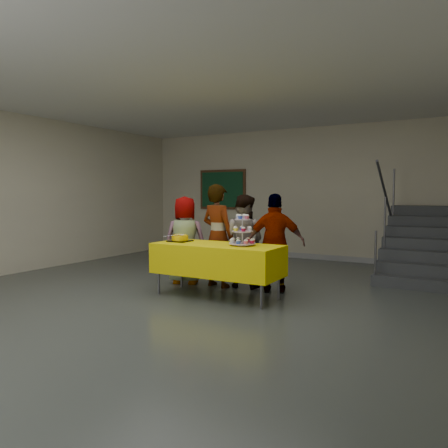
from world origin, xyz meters
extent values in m
plane|color=#4C514C|center=(0.00, 0.00, 0.00)|extent=(10.00, 10.00, 0.00)
cube|color=beige|center=(0.00, 5.00, 1.50)|extent=(8.00, 0.04, 3.00)
cube|color=silver|center=(0.00, 0.00, 3.00)|extent=(8.00, 10.00, 0.04)
cube|color=#999999|center=(0.00, 4.98, 0.06)|extent=(7.90, 0.03, 0.12)
cylinder|color=#595960|center=(-0.58, 0.47, 0.36)|extent=(0.04, 0.04, 0.73)
cylinder|color=#595960|center=(1.10, 0.47, 0.36)|extent=(0.04, 0.04, 0.73)
cylinder|color=#595960|center=(-0.58, 1.05, 0.36)|extent=(0.04, 0.04, 0.73)
cylinder|color=#595960|center=(1.10, 1.05, 0.36)|extent=(0.04, 0.04, 0.73)
cube|color=#595960|center=(0.26, 0.76, 0.74)|extent=(1.80, 0.70, 0.02)
cube|color=yellow|center=(0.26, 0.76, 0.55)|extent=(1.88, 0.78, 0.44)
cylinder|color=silver|center=(0.65, 0.79, 0.78)|extent=(0.18, 0.18, 0.01)
cylinder|color=silver|center=(0.65, 0.79, 0.98)|extent=(0.02, 0.02, 0.42)
cylinder|color=silver|center=(0.65, 0.79, 0.80)|extent=(0.38, 0.38, 0.01)
cylinder|color=silver|center=(0.65, 0.79, 0.97)|extent=(0.30, 0.30, 0.01)
cylinder|color=silver|center=(0.65, 0.79, 1.14)|extent=(0.22, 0.22, 0.01)
cube|color=black|center=(-0.41, 0.78, 0.78)|extent=(0.30, 0.30, 0.02)
cylinder|color=#FFC600|center=(-0.41, 0.78, 0.82)|extent=(0.25, 0.25, 0.07)
ellipsoid|color=#FFC600|center=(-0.41, 0.78, 0.86)|extent=(0.25, 0.25, 0.05)
ellipsoid|color=white|center=(-0.37, 0.75, 0.88)|extent=(0.08, 0.08, 0.02)
cube|color=silver|center=(-0.43, 0.65, 0.88)|extent=(0.30, 0.16, 0.04)
imported|color=slate|center=(-0.69, 1.32, 0.73)|extent=(0.83, 0.68, 1.45)
imported|color=#5B5C65|center=(-0.10, 1.38, 0.82)|extent=(0.67, 0.50, 1.65)
imported|color=slate|center=(0.27, 1.56, 0.74)|extent=(0.73, 0.58, 1.48)
imported|color=slate|center=(0.88, 1.44, 0.75)|extent=(0.95, 0.65, 1.50)
cube|color=#424447|center=(2.70, 2.75, 0.09)|extent=(1.30, 0.30, 0.18)
cube|color=#424447|center=(2.70, 3.05, 0.18)|extent=(1.30, 0.30, 0.36)
cube|color=#424447|center=(2.70, 3.35, 0.27)|extent=(1.30, 0.30, 0.54)
cube|color=#424447|center=(2.70, 3.65, 0.36)|extent=(1.30, 0.30, 0.72)
cube|color=#424447|center=(2.70, 3.95, 0.45)|extent=(1.30, 0.30, 0.90)
cube|color=#424447|center=(2.70, 4.25, 0.54)|extent=(1.30, 0.30, 1.08)
cube|color=#424447|center=(2.70, 4.55, 0.63)|extent=(1.30, 0.30, 1.26)
cube|color=#424447|center=(2.70, 4.85, 0.63)|extent=(1.30, 0.30, 1.26)
cylinder|color=#595960|center=(2.10, 2.70, 0.45)|extent=(0.04, 0.04, 0.90)
cylinder|color=#595960|center=(2.10, 3.50, 0.99)|extent=(0.04, 0.04, 0.90)
cylinder|color=#595960|center=(2.10, 4.40, 1.53)|extent=(0.04, 0.04, 0.90)
cylinder|color=#595960|center=(2.10, 3.55, 1.44)|extent=(0.04, 1.85, 1.20)
cube|color=#472B16|center=(-2.08, 4.97, 1.60)|extent=(1.30, 0.04, 1.00)
cube|color=#154325|center=(-2.08, 4.94, 1.60)|extent=(1.18, 0.02, 0.88)
camera|label=1|loc=(3.45, -4.63, 1.50)|focal=35.00mm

